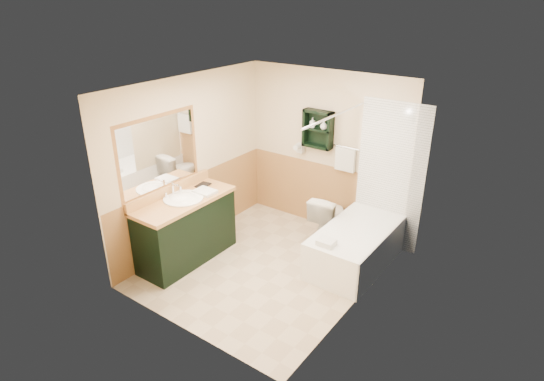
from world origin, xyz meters
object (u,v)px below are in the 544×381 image
(hair_dryer, at_px, (300,148))
(toilet, at_px, (328,217))
(vanity_book, at_px, (198,178))
(wall_shelf, at_px, (318,129))
(bathtub, at_px, (356,247))
(soap_bottle_a, at_px, (312,125))
(vanity, at_px, (186,229))
(soap_bottle_b, at_px, (324,126))

(hair_dryer, relative_size, toilet, 0.34)
(hair_dryer, bearing_deg, vanity_book, -117.87)
(wall_shelf, bearing_deg, bathtub, -32.31)
(bathtub, distance_m, vanity_book, 2.34)
(wall_shelf, xyz_separation_m, hair_dryer, (-0.30, 0.02, -0.35))
(toilet, distance_m, vanity_book, 1.97)
(wall_shelf, height_order, soap_bottle_a, wall_shelf)
(vanity, relative_size, vanity_book, 6.93)
(vanity_book, height_order, soap_bottle_a, soap_bottle_a)
(vanity_book, distance_m, soap_bottle_a, 1.81)
(vanity, distance_m, toilet, 2.06)
(wall_shelf, relative_size, soap_bottle_b, 4.24)
(vanity, height_order, soap_bottle_a, soap_bottle_a)
(bathtub, height_order, vanity_book, vanity_book)
(hair_dryer, relative_size, soap_bottle_a, 1.69)
(wall_shelf, height_order, soap_bottle_b, wall_shelf)
(hair_dryer, xyz_separation_m, vanity, (-0.59, -1.89, -0.75))
(hair_dryer, bearing_deg, soap_bottle_a, -8.08)
(wall_shelf, height_order, vanity, wall_shelf)
(wall_shelf, distance_m, bathtub, 1.77)
(soap_bottle_b, bearing_deg, wall_shelf, 177.10)
(hair_dryer, bearing_deg, wall_shelf, -4.76)
(vanity, bearing_deg, bathtub, 32.32)
(wall_shelf, relative_size, soap_bottle_a, 3.88)
(wall_shelf, xyz_separation_m, bathtub, (1.03, -0.65, -1.28))
(soap_bottle_a, bearing_deg, hair_dryer, 171.92)
(bathtub, relative_size, soap_bottle_b, 11.57)
(soap_bottle_a, bearing_deg, vanity_book, -124.62)
(vanity_book, bearing_deg, wall_shelf, 44.46)
(vanity, xyz_separation_m, toilet, (1.28, 1.61, -0.10))
(hair_dryer, height_order, toilet, hair_dryer)
(hair_dryer, xyz_separation_m, bathtub, (1.33, -0.67, -0.93))
(soap_bottle_b, bearing_deg, soap_bottle_a, 180.00)
(vanity_book, height_order, soap_bottle_b, soap_bottle_b)
(vanity, bearing_deg, hair_dryer, 72.51)
(soap_bottle_a, relative_size, soap_bottle_b, 1.09)
(soap_bottle_b, bearing_deg, toilet, -40.88)
(soap_bottle_b, bearing_deg, bathtub, -34.77)
(vanity_book, bearing_deg, soap_bottle_b, 41.89)
(vanity, xyz_separation_m, bathtub, (1.92, 1.21, -0.19))
(vanity_book, bearing_deg, toilet, 30.00)
(wall_shelf, bearing_deg, hair_dryer, 175.24)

